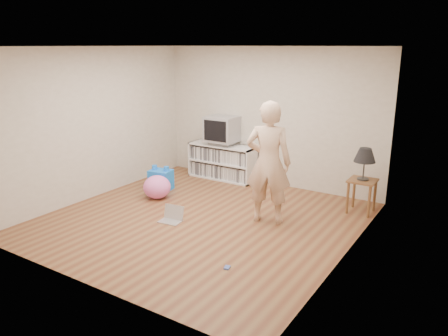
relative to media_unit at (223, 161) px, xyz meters
name	(u,v)px	position (x,y,z in m)	size (l,w,h in m)	color
ground	(201,220)	(0.91, -2.04, -0.35)	(4.50, 4.50, 0.00)	brown
walls	(200,138)	(0.91, -2.04, 0.95)	(4.52, 4.52, 2.60)	beige
ceiling	(199,46)	(0.91, -2.04, 2.25)	(4.50, 4.50, 0.01)	white
media_unit	(223,161)	(0.00, 0.00, 0.00)	(1.40, 0.45, 0.70)	white
dvd_deck	(222,143)	(0.00, -0.02, 0.39)	(0.45, 0.35, 0.07)	gray
crt_tv	(222,129)	(0.00, -0.02, 0.67)	(0.60, 0.53, 0.50)	#97979B
side_table	(362,188)	(2.90, -0.39, 0.07)	(0.42, 0.42, 0.55)	brown
table_lamp	(365,156)	(2.90, -0.39, 0.59)	(0.34, 0.34, 0.52)	#333333
person	(268,163)	(1.79, -1.54, 0.58)	(0.68, 0.45, 1.86)	beige
laptop	(172,217)	(0.55, -2.31, -0.29)	(0.36, 0.31, 0.23)	silver
playing_cards	(227,267)	(2.06, -3.12, -0.34)	(0.07, 0.09, 0.02)	#4B67C8
plush_blue	(161,179)	(-0.58, -1.24, -0.15)	(0.45, 0.39, 0.46)	#1477FF
plush_pink	(157,187)	(-0.33, -1.64, -0.15)	(0.48, 0.48, 0.41)	#E568C0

